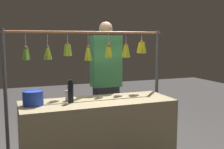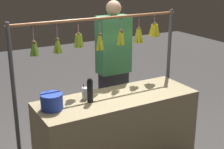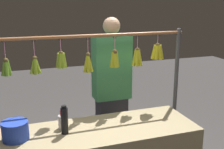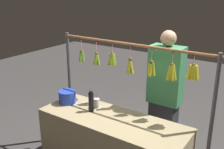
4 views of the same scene
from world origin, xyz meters
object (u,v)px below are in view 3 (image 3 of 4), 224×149
water_bottle (64,120)px  vendor_person (112,95)px  blue_bucket (15,131)px  drink_cup (62,122)px

water_bottle → vendor_person: bearing=-135.1°
water_bottle → vendor_person: (-0.67, -0.67, -0.05)m
water_bottle → blue_bucket: size_ratio=1.18×
water_bottle → blue_bucket: (0.41, -0.02, -0.04)m
drink_cup → vendor_person: bearing=-140.6°
water_bottle → drink_cup: size_ratio=1.52×
drink_cup → vendor_person: vendor_person is taller
vendor_person → water_bottle: bearing=44.9°
blue_bucket → vendor_person: (-1.08, -0.65, -0.01)m
water_bottle → vendor_person: vendor_person is taller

